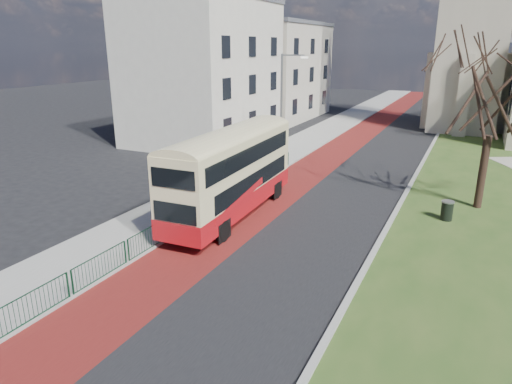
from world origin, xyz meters
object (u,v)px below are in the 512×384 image
Objects in this scene: winter_tree_near at (498,74)px; bus at (231,169)px; litter_bin at (447,210)px; streetlamp at (283,101)px.

bus is at bearing -149.35° from winter_tree_near.
winter_tree_near is at bearing 63.40° from litter_bin.
winter_tree_near is at bearing 28.59° from bus.
streetlamp is 7.75× the size of litter_bin.
winter_tree_near reaches higher than litter_bin.
litter_bin is (-1.44, -2.87, -6.76)m from winter_tree_near.
winter_tree_near is at bearing -22.79° from streetlamp.
winter_tree_near reaches higher than streetlamp.
streetlamp is 16.28m from litter_bin.
streetlamp is 15.89m from winter_tree_near.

